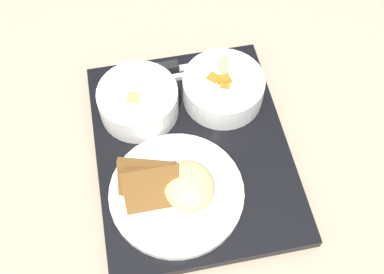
{
  "coord_description": "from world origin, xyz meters",
  "views": [
    {
      "loc": [
        0.39,
        -0.05,
        0.69
      ],
      "look_at": [
        0.0,
        0.0,
        0.05
      ],
      "focal_mm": 45.0,
      "sensor_mm": 36.0,
      "label": 1
    }
  ],
  "objects_px": {
    "knife": "(169,68)",
    "plate_main": "(176,190)",
    "bowl_soup": "(138,100)",
    "bowl_salad": "(223,87)",
    "spoon": "(187,75)"
  },
  "relations": [
    {
      "from": "knife",
      "to": "plate_main",
      "type": "bearing_deg",
      "value": -98.54
    },
    {
      "from": "bowl_soup",
      "to": "bowl_salad",
      "type": "bearing_deg",
      "value": 94.4
    },
    {
      "from": "bowl_soup",
      "to": "knife",
      "type": "bearing_deg",
      "value": 144.62
    },
    {
      "from": "bowl_salad",
      "to": "plate_main",
      "type": "bearing_deg",
      "value": -29.33
    },
    {
      "from": "bowl_salad",
      "to": "knife",
      "type": "relative_size",
      "value": 0.77
    },
    {
      "from": "bowl_soup",
      "to": "spoon",
      "type": "distance_m",
      "value": 0.11
    },
    {
      "from": "knife",
      "to": "spoon",
      "type": "height_order",
      "value": "knife"
    },
    {
      "from": "knife",
      "to": "spoon",
      "type": "relative_size",
      "value": 1.21
    },
    {
      "from": "spoon",
      "to": "plate_main",
      "type": "bearing_deg",
      "value": -105.85
    },
    {
      "from": "plate_main",
      "to": "knife",
      "type": "xyz_separation_m",
      "value": [
        -0.24,
        0.01,
        -0.01
      ]
    },
    {
      "from": "bowl_salad",
      "to": "knife",
      "type": "height_order",
      "value": "bowl_salad"
    },
    {
      "from": "plate_main",
      "to": "spoon",
      "type": "xyz_separation_m",
      "value": [
        -0.23,
        0.04,
        -0.01
      ]
    },
    {
      "from": "bowl_soup",
      "to": "knife",
      "type": "height_order",
      "value": "bowl_soup"
    },
    {
      "from": "bowl_salad",
      "to": "bowl_soup",
      "type": "distance_m",
      "value": 0.14
    },
    {
      "from": "bowl_salad",
      "to": "spoon",
      "type": "distance_m",
      "value": 0.08
    }
  ]
}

